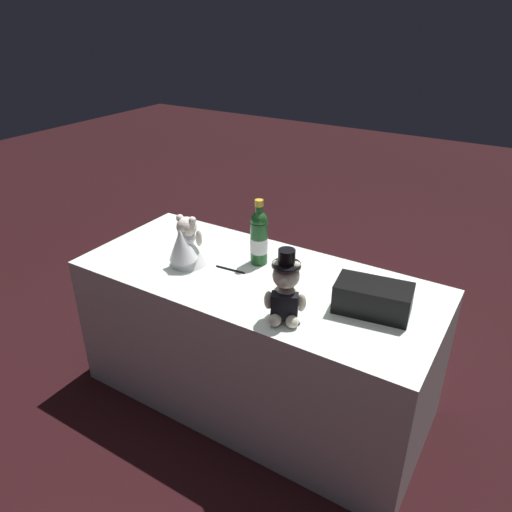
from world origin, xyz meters
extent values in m
plane|color=black|center=(0.00, 0.00, 0.00)|extent=(12.00, 12.00, 0.00)
cube|color=white|center=(0.00, 0.00, 0.35)|extent=(1.66, 0.72, 0.71)
ellipsoid|color=beige|center=(-0.27, 0.22, 0.78)|extent=(0.12, 0.11, 0.14)
cube|color=black|center=(-0.28, 0.25, 0.78)|extent=(0.11, 0.09, 0.11)
sphere|color=beige|center=(-0.27, 0.22, 0.89)|extent=(0.10, 0.10, 0.10)
sphere|color=beige|center=(-0.29, 0.26, 0.89)|extent=(0.04, 0.04, 0.04)
sphere|color=beige|center=(-0.23, 0.23, 0.93)|extent=(0.04, 0.04, 0.04)
sphere|color=beige|center=(-0.30, 0.20, 0.93)|extent=(0.04, 0.04, 0.04)
ellipsoid|color=beige|center=(-0.22, 0.26, 0.79)|extent=(0.04, 0.04, 0.08)
ellipsoid|color=beige|center=(-0.33, 0.21, 0.79)|extent=(0.04, 0.04, 0.08)
sphere|color=beige|center=(-0.26, 0.29, 0.73)|extent=(0.05, 0.05, 0.05)
sphere|color=beige|center=(-0.32, 0.26, 0.73)|extent=(0.05, 0.05, 0.05)
cylinder|color=black|center=(-0.27, 0.22, 0.94)|extent=(0.11, 0.11, 0.01)
cylinder|color=black|center=(-0.27, 0.22, 0.97)|extent=(0.06, 0.06, 0.06)
cone|color=white|center=(0.33, 0.07, 0.78)|extent=(0.17, 0.17, 0.15)
ellipsoid|color=white|center=(0.33, 0.07, 0.84)|extent=(0.08, 0.07, 0.07)
sphere|color=silver|center=(0.33, 0.07, 0.90)|extent=(0.09, 0.09, 0.09)
sphere|color=silver|center=(0.34, 0.03, 0.89)|extent=(0.04, 0.04, 0.04)
sphere|color=silver|center=(0.30, 0.06, 0.93)|extent=(0.04, 0.04, 0.04)
sphere|color=silver|center=(0.36, 0.07, 0.93)|extent=(0.04, 0.04, 0.04)
ellipsoid|color=silver|center=(0.29, 0.04, 0.84)|extent=(0.03, 0.03, 0.08)
ellipsoid|color=silver|center=(0.38, 0.05, 0.84)|extent=(0.03, 0.03, 0.08)
cone|color=white|center=(0.32, 0.12, 0.83)|extent=(0.15, 0.16, 0.16)
cylinder|color=#194C1F|center=(0.05, -0.11, 0.81)|extent=(0.08, 0.08, 0.21)
sphere|color=#194C1F|center=(0.05, -0.11, 0.93)|extent=(0.08, 0.08, 0.08)
cylinder|color=#194C1F|center=(0.05, -0.11, 0.98)|extent=(0.03, 0.03, 0.08)
cylinder|color=gold|center=(0.05, -0.11, 1.01)|extent=(0.04, 0.04, 0.03)
cylinder|color=silver|center=(0.05, -0.11, 0.80)|extent=(0.08, 0.08, 0.07)
cylinder|color=black|center=(0.13, 0.02, 0.71)|extent=(0.15, 0.02, 0.01)
cone|color=silver|center=(0.20, 0.03, 0.71)|extent=(0.01, 0.01, 0.01)
cube|color=black|center=(-0.54, 0.00, 0.77)|extent=(0.32, 0.20, 0.12)
cube|color=#B7B7BF|center=(-0.55, -0.08, 0.77)|extent=(0.04, 0.01, 0.03)
camera|label=1|loc=(-1.00, 1.62, 1.80)|focal=34.14mm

